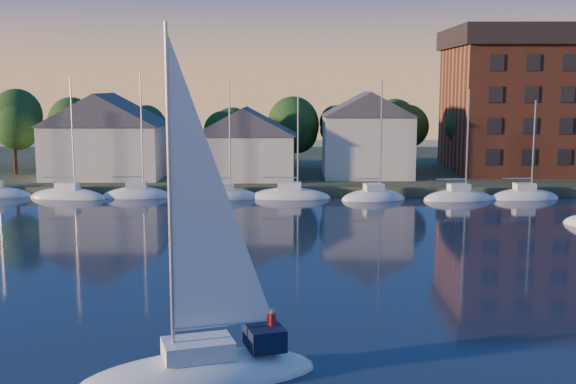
{
  "coord_description": "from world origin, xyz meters",
  "views": [
    {
      "loc": [
        -0.66,
        -24.13,
        11.51
      ],
      "look_at": [
        -0.93,
        22.0,
        4.67
      ],
      "focal_mm": 45.0,
      "sensor_mm": 36.0,
      "label": 1
    }
  ],
  "objects_px": {
    "clubhouse_centre": "(245,142)",
    "clubhouse_east": "(367,134)",
    "condo_block": "(575,99)",
    "hero_sailboat": "(202,365)",
    "clubhouse_west": "(105,135)"
  },
  "relations": [
    {
      "from": "clubhouse_centre",
      "to": "condo_block",
      "type": "bearing_deg",
      "value": 11.24
    },
    {
      "from": "clubhouse_east",
      "to": "hero_sailboat",
      "type": "distance_m",
      "value": 57.64
    },
    {
      "from": "clubhouse_centre",
      "to": "clubhouse_east",
      "type": "bearing_deg",
      "value": 8.13
    },
    {
      "from": "condo_block",
      "to": "hero_sailboat",
      "type": "height_order",
      "value": "condo_block"
    },
    {
      "from": "hero_sailboat",
      "to": "condo_block",
      "type": "bearing_deg",
      "value": -139.55
    },
    {
      "from": "clubhouse_centre",
      "to": "clubhouse_east",
      "type": "distance_m",
      "value": 14.17
    },
    {
      "from": "clubhouse_east",
      "to": "condo_block",
      "type": "relative_size",
      "value": 0.34
    },
    {
      "from": "clubhouse_west",
      "to": "condo_block",
      "type": "height_order",
      "value": "condo_block"
    },
    {
      "from": "hero_sailboat",
      "to": "clubhouse_centre",
      "type": "bearing_deg",
      "value": -106.02
    },
    {
      "from": "clubhouse_east",
      "to": "clubhouse_centre",
      "type": "bearing_deg",
      "value": -171.87
    },
    {
      "from": "clubhouse_centre",
      "to": "clubhouse_east",
      "type": "xyz_separation_m",
      "value": [
        14.0,
        2.0,
        0.87
      ]
    },
    {
      "from": "clubhouse_west",
      "to": "clubhouse_centre",
      "type": "height_order",
      "value": "clubhouse_west"
    },
    {
      "from": "clubhouse_centre",
      "to": "clubhouse_east",
      "type": "height_order",
      "value": "clubhouse_east"
    },
    {
      "from": "clubhouse_centre",
      "to": "condo_block",
      "type": "distance_m",
      "value": 41.05
    },
    {
      "from": "hero_sailboat",
      "to": "clubhouse_east",
      "type": "bearing_deg",
      "value": -120.2
    }
  ]
}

